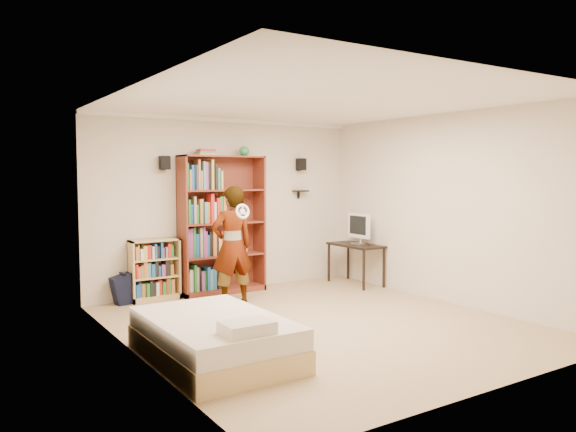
% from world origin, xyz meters
% --- Properties ---
extents(ground, '(4.50, 5.00, 0.01)m').
position_xyz_m(ground, '(0.00, 0.00, 0.00)').
color(ground, tan).
rests_on(ground, ground).
extents(room_shell, '(4.52, 5.02, 2.71)m').
position_xyz_m(room_shell, '(0.00, 0.00, 1.76)').
color(room_shell, beige).
rests_on(room_shell, ground).
extents(crown_molding, '(4.50, 5.00, 0.06)m').
position_xyz_m(crown_molding, '(0.00, 0.00, 2.67)').
color(crown_molding, white).
rests_on(crown_molding, room_shell).
extents(speaker_left, '(0.14, 0.12, 0.20)m').
position_xyz_m(speaker_left, '(-1.05, 2.40, 2.00)').
color(speaker_left, black).
rests_on(speaker_left, room_shell).
extents(speaker_right, '(0.14, 0.12, 0.20)m').
position_xyz_m(speaker_right, '(1.35, 2.40, 2.00)').
color(speaker_right, black).
rests_on(speaker_right, room_shell).
extents(wall_shelf, '(0.25, 0.16, 0.02)m').
position_xyz_m(wall_shelf, '(1.35, 2.41, 1.55)').
color(wall_shelf, black).
rests_on(wall_shelf, room_shell).
extents(tall_bookshelf, '(1.34, 0.39, 2.12)m').
position_xyz_m(tall_bookshelf, '(-0.18, 2.31, 1.06)').
color(tall_bookshelf, brown).
rests_on(tall_bookshelf, ground).
extents(low_bookshelf, '(0.71, 0.27, 0.89)m').
position_xyz_m(low_bookshelf, '(-1.24, 2.37, 0.45)').
color(low_bookshelf, '#D9BC74').
rests_on(low_bookshelf, ground).
extents(computer_desk, '(0.49, 0.99, 0.67)m').
position_xyz_m(computer_desk, '(1.98, 1.71, 0.34)').
color(computer_desk, black).
rests_on(computer_desk, ground).
extents(imac, '(0.15, 0.52, 0.51)m').
position_xyz_m(imac, '(2.03, 1.71, 0.93)').
color(imac, white).
rests_on(imac, computer_desk).
extents(daybed, '(1.18, 1.81, 0.53)m').
position_xyz_m(daybed, '(-1.64, -0.50, 0.27)').
color(daybed, silver).
rests_on(daybed, ground).
extents(person, '(0.63, 0.43, 1.67)m').
position_xyz_m(person, '(-0.43, 1.47, 0.83)').
color(person, black).
rests_on(person, ground).
extents(wii_wheel, '(0.21, 0.08, 0.21)m').
position_xyz_m(wii_wheel, '(-0.43, 1.16, 1.34)').
color(wii_wheel, white).
rests_on(wii_wheel, person).
extents(navy_bag, '(0.35, 0.26, 0.44)m').
position_xyz_m(navy_bag, '(-1.71, 2.34, 0.22)').
color(navy_bag, black).
rests_on(navy_bag, ground).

